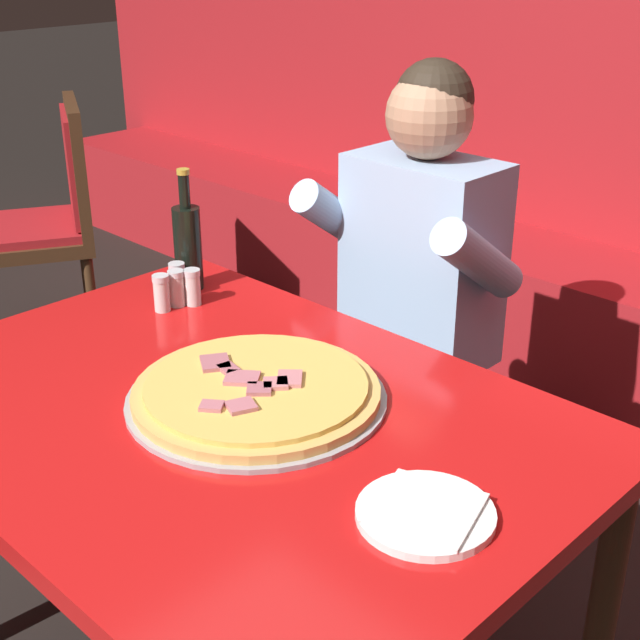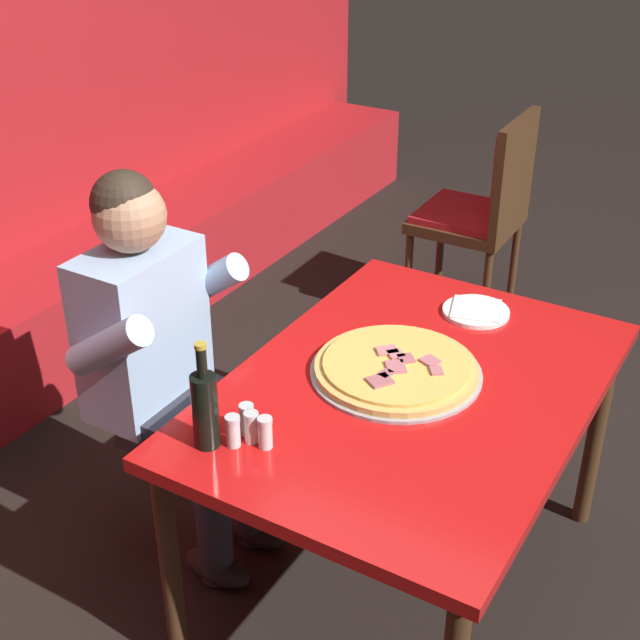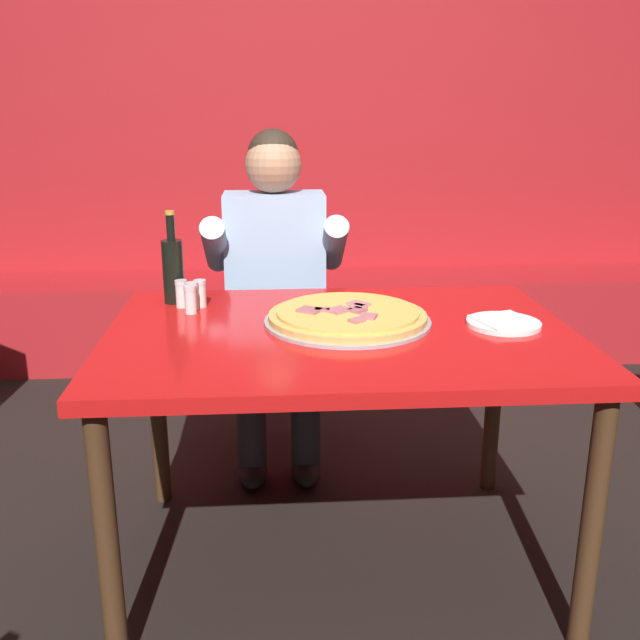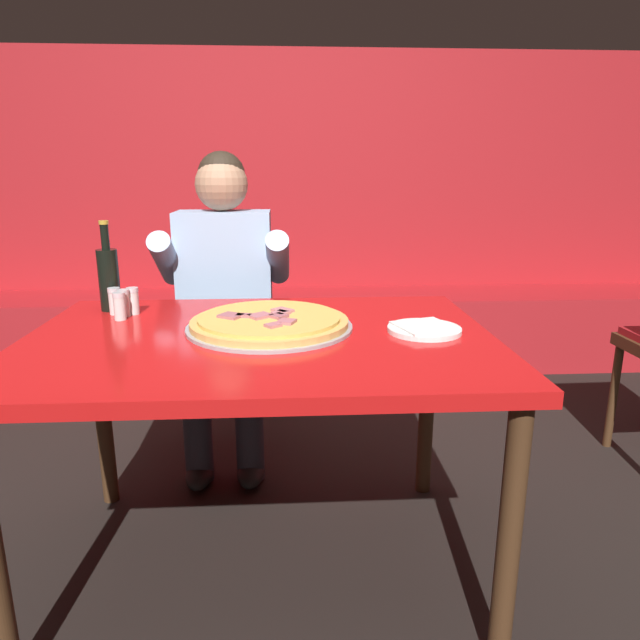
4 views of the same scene
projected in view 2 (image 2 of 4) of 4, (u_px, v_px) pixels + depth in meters
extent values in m
plane|color=black|center=(399.00, 583.00, 2.82)|extent=(24.00, 24.00, 0.00)
cylinder|color=#422816|center=(596.00, 434.00, 2.91)|extent=(0.06, 0.06, 0.72)
cylinder|color=#422816|center=(171.00, 572.00, 2.38)|extent=(0.06, 0.06, 0.72)
cylinder|color=#422816|center=(376.00, 366.00, 3.27)|extent=(0.06, 0.06, 0.72)
cube|color=red|center=(411.00, 391.00, 2.46)|extent=(1.31, 0.93, 0.04)
cylinder|color=#9E9EA3|center=(396.00, 372.00, 2.49)|extent=(0.48, 0.48, 0.01)
cylinder|color=#DBA856|center=(396.00, 368.00, 2.48)|extent=(0.46, 0.46, 0.02)
cylinder|color=#E0B251|center=(396.00, 364.00, 2.48)|extent=(0.41, 0.41, 0.01)
cube|color=#B76670|center=(436.00, 371.00, 2.43)|extent=(0.05, 0.05, 0.01)
cube|color=#C6757A|center=(396.00, 354.00, 2.51)|extent=(0.06, 0.06, 0.01)
cube|color=#A85B66|center=(406.00, 359.00, 2.49)|extent=(0.06, 0.06, 0.01)
cube|color=#B76670|center=(396.00, 366.00, 2.45)|extent=(0.08, 0.08, 0.01)
cube|color=#A85B66|center=(380.00, 381.00, 2.39)|extent=(0.08, 0.08, 0.01)
cube|color=#A85B66|center=(386.00, 374.00, 2.42)|extent=(0.05, 0.04, 0.01)
cube|color=#B76670|center=(430.00, 361.00, 2.47)|extent=(0.06, 0.06, 0.01)
cube|color=#C6757A|center=(387.00, 350.00, 2.52)|extent=(0.07, 0.07, 0.01)
cylinder|color=white|center=(476.00, 312.00, 2.79)|extent=(0.21, 0.21, 0.01)
cube|color=white|center=(476.00, 309.00, 2.79)|extent=(0.19, 0.19, 0.01)
cylinder|color=black|center=(205.00, 411.00, 2.17)|extent=(0.07, 0.07, 0.20)
cylinder|color=black|center=(202.00, 362.00, 2.10)|extent=(0.03, 0.03, 0.08)
cylinder|color=#B29933|center=(200.00, 346.00, 2.07)|extent=(0.03, 0.03, 0.01)
cylinder|color=silver|center=(252.00, 429.00, 2.21)|extent=(0.04, 0.04, 0.07)
cylinder|color=#28231E|center=(252.00, 434.00, 2.21)|extent=(0.03, 0.03, 0.04)
cylinder|color=silver|center=(251.00, 415.00, 2.19)|extent=(0.04, 0.04, 0.01)
cylinder|color=silver|center=(247.00, 422.00, 2.24)|extent=(0.04, 0.04, 0.07)
cylinder|color=#B23323|center=(247.00, 426.00, 2.24)|extent=(0.03, 0.03, 0.04)
cylinder|color=silver|center=(246.00, 408.00, 2.22)|extent=(0.04, 0.04, 0.01)
cylinder|color=silver|center=(265.00, 435.00, 2.19)|extent=(0.04, 0.04, 0.07)
cylinder|color=#516B33|center=(265.00, 440.00, 2.20)|extent=(0.03, 0.03, 0.04)
cylinder|color=silver|center=(265.00, 421.00, 2.17)|extent=(0.04, 0.04, 0.01)
cylinder|color=silver|center=(233.00, 433.00, 2.19)|extent=(0.04, 0.04, 0.07)
cylinder|color=silver|center=(233.00, 438.00, 2.20)|extent=(0.03, 0.03, 0.04)
cylinder|color=silver|center=(232.00, 419.00, 2.17)|extent=(0.04, 0.04, 0.01)
ellipsoid|color=black|center=(217.00, 568.00, 2.82)|extent=(0.11, 0.24, 0.09)
ellipsoid|color=black|center=(253.00, 530.00, 2.97)|extent=(0.11, 0.24, 0.09)
cylinder|color=#282833|center=(214.00, 523.00, 2.72)|extent=(0.11, 0.11, 0.43)
cylinder|color=#282833|center=(251.00, 487.00, 2.87)|extent=(0.11, 0.11, 0.43)
cube|color=#282833|center=(202.00, 423.00, 2.71)|extent=(0.34, 0.40, 0.12)
cube|color=#9EBCE0|center=(142.00, 329.00, 2.66)|extent=(0.38, 0.22, 0.52)
cylinder|color=#9EBCE0|center=(109.00, 346.00, 2.42)|extent=(0.09, 0.30, 0.25)
cylinder|color=#9EBCE0|center=(207.00, 283.00, 2.75)|extent=(0.09, 0.30, 0.25)
sphere|color=tan|center=(129.00, 216.00, 2.48)|extent=(0.21, 0.21, 0.21)
sphere|color=#2D2319|center=(124.00, 203.00, 2.47)|extent=(0.19, 0.19, 0.19)
cylinder|color=#422816|center=(440.00, 250.00, 4.43)|extent=(0.04, 0.04, 0.47)
cylinder|color=#422816|center=(408.00, 280.00, 4.14)|extent=(0.04, 0.04, 0.47)
cylinder|color=#422816|center=(513.00, 266.00, 4.27)|extent=(0.04, 0.04, 0.47)
cylinder|color=#422816|center=(485.00, 299.00, 3.98)|extent=(0.04, 0.04, 0.47)
cube|color=#422816|center=(466.00, 222.00, 4.08)|extent=(0.45, 0.45, 0.05)
cube|color=#A3191E|center=(467.00, 213.00, 4.06)|extent=(0.41, 0.41, 0.03)
cube|color=#422816|center=(514.00, 174.00, 3.86)|extent=(0.44, 0.05, 0.49)
cube|color=#A3191E|center=(509.00, 173.00, 3.87)|extent=(0.36, 0.03, 0.41)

